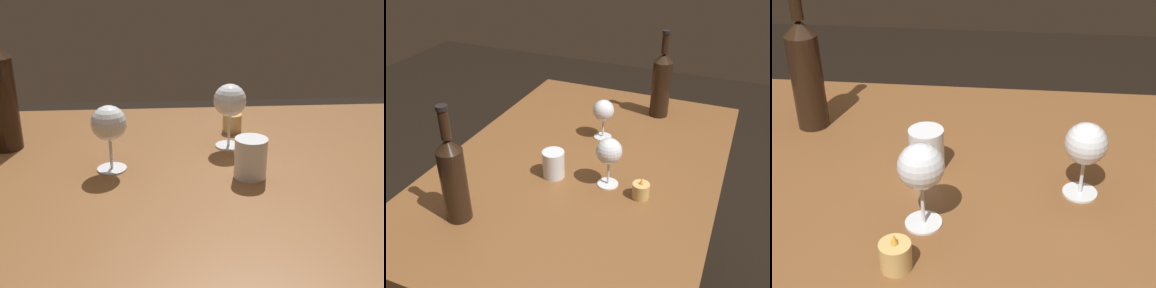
# 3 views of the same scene
# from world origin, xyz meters

# --- Properties ---
(dining_table) EXTENTS (1.30, 0.90, 0.74)m
(dining_table) POSITION_xyz_m (0.00, 0.00, 0.65)
(dining_table) COLOR brown
(dining_table) RESTS_ON ground
(wine_glass_left) EXTENTS (0.08, 0.08, 0.15)m
(wine_glass_left) POSITION_xyz_m (-0.20, -0.00, 0.85)
(wine_glass_left) COLOR white
(wine_glass_left) RESTS_ON dining_table
(wine_glass_right) EXTENTS (0.08, 0.08, 0.16)m
(wine_glass_right) POSITION_xyz_m (0.08, 0.12, 0.86)
(wine_glass_right) COLOR white
(wine_glass_right) RESTS_ON dining_table
(wine_bottle) EXTENTS (0.08, 0.08, 0.35)m
(wine_bottle) POSITION_xyz_m (-0.47, 0.15, 0.88)
(wine_bottle) COLOR black
(wine_bottle) RESTS_ON dining_table
(wine_bottle_second) EXTENTS (0.07, 0.07, 0.34)m
(wine_bottle_second) POSITION_xyz_m (0.39, -0.21, 0.87)
(wine_bottle_second) COLOR black
(wine_bottle_second) RESTS_ON dining_table
(water_tumbler) EXTENTS (0.07, 0.07, 0.09)m
(water_tumbler) POSITION_xyz_m (0.10, -0.06, 0.78)
(water_tumbler) COLOR white
(water_tumbler) RESTS_ON dining_table
(votive_candle) EXTENTS (0.05, 0.05, 0.07)m
(votive_candle) POSITION_xyz_m (0.11, 0.23, 0.76)
(votive_candle) COLOR #DBB266
(votive_candle) RESTS_ON dining_table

